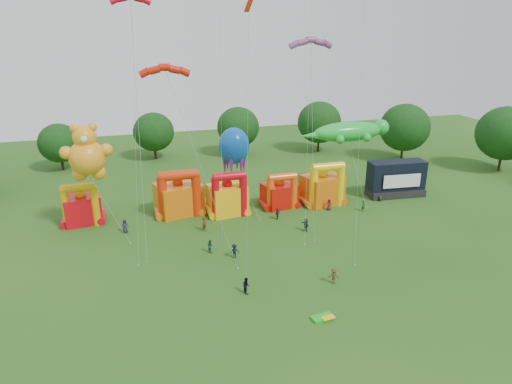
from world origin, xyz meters
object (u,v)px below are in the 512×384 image
object	(u,v)px
spectator_0	(125,226)
gecko_kite	(351,145)
octopus_kite	(239,166)
teddy_bear_kite	(100,186)
stage_trailer	(396,179)
bouncy_castle_0	(82,207)
spectator_4	(277,213)
bouncy_castle_2	(228,197)

from	to	relation	value
spectator_0	gecko_kite	bearing A→B (deg)	-4.04
octopus_kite	teddy_bear_kite	bearing A→B (deg)	-165.09
stage_trailer	spectator_0	xyz separation A→B (m)	(-39.83, -2.36, -1.72)
teddy_bear_kite	spectator_0	bearing A→B (deg)	-0.26
teddy_bear_kite	bouncy_castle_0	bearing A→B (deg)	121.79
gecko_kite	octopus_kite	world-z (taller)	octopus_kite
teddy_bear_kite	spectator_4	world-z (taller)	teddy_bear_kite
spectator_4	bouncy_castle_0	bearing A→B (deg)	-52.67
bouncy_castle_2	spectator_0	bearing A→B (deg)	-170.38
spectator_4	stage_trailer	bearing A→B (deg)	151.10
spectator_4	spectator_0	bearing A→B (deg)	-43.16
bouncy_castle_0	stage_trailer	distance (m)	45.08
spectator_0	spectator_4	xyz separation A→B (m)	(19.69, -1.33, -0.06)
octopus_kite	spectator_4	xyz separation A→B (m)	(3.65, -6.24, -5.06)
bouncy_castle_2	spectator_4	xyz separation A→B (m)	(5.95, -3.66, -1.59)
bouncy_castle_0	spectator_4	xyz separation A→B (m)	(24.89, -5.92, -1.39)
bouncy_castle_0	spectator_0	bearing A→B (deg)	-41.43
stage_trailer	octopus_kite	world-z (taller)	octopus_kite
octopus_kite	spectator_4	world-z (taller)	octopus_kite
bouncy_castle_2	gecko_kite	size ratio (longest dim) A/B	0.43
bouncy_castle_0	octopus_kite	xyz separation A→B (m)	(21.24, 0.32, 3.67)
bouncy_castle_0	gecko_kite	bearing A→B (deg)	2.18
octopus_kite	spectator_4	size ratio (longest dim) A/B	6.74
bouncy_castle_2	spectator_4	size ratio (longest dim) A/B	3.82
bouncy_castle_0	teddy_bear_kite	size ratio (longest dim) A/B	0.42
octopus_kite	spectator_4	distance (m)	8.83
bouncy_castle_2	spectator_4	world-z (taller)	bouncy_castle_2
gecko_kite	spectator_0	xyz separation A→B (m)	(-33.86, -6.08, -6.48)
spectator_0	bouncy_castle_2	bearing A→B (deg)	-4.59
bouncy_castle_0	bouncy_castle_2	bearing A→B (deg)	-6.80
stage_trailer	spectator_0	world-z (taller)	stage_trailer
stage_trailer	spectator_4	distance (m)	20.55
bouncy_castle_2	spectator_4	distance (m)	7.16
gecko_kite	stage_trailer	bearing A→B (deg)	-31.91
bouncy_castle_0	spectator_4	bearing A→B (deg)	-13.38
stage_trailer	gecko_kite	distance (m)	8.48
gecko_kite	octopus_kite	size ratio (longest dim) A/B	1.33
spectator_0	stage_trailer	bearing A→B (deg)	-10.82
stage_trailer	spectator_0	bearing A→B (deg)	-176.60
bouncy_castle_2	spectator_0	distance (m)	14.03
stage_trailer	teddy_bear_kite	size ratio (longest dim) A/B	0.63
bouncy_castle_0	octopus_kite	size ratio (longest dim) A/B	0.52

